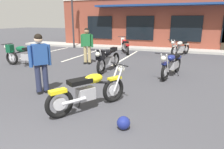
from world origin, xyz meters
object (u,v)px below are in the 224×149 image
motorcycle_silver_naked (125,46)px  motorcycle_green_cafe_racer (108,58)px  person_in_black_shirt (40,60)px  helmet_on_pavement (124,123)px  motorcycle_black_cruiser (22,54)px  person_in_shorts_foreground (87,44)px  motorcycle_red_sportbike (172,64)px  motorcycle_foreground_classic (90,90)px  motorcycle_blue_standard (180,48)px

motorcycle_silver_naked → motorcycle_green_cafe_racer: same height
person_in_black_shirt → helmet_on_pavement: (2.75, -1.09, -0.82)m
motorcycle_black_cruiser → motorcycle_silver_naked: same height
person_in_shorts_foreground → helmet_on_pavement: 6.25m
person_in_shorts_foreground → helmet_on_pavement: person_in_shorts_foreground is taller
motorcycle_red_sportbike → motorcycle_black_cruiser: size_ratio=0.99×
motorcycle_black_cruiser → person_in_shorts_foreground: person_in_shorts_foreground is taller
motorcycle_foreground_classic → motorcycle_silver_naked: size_ratio=0.97×
motorcycle_green_cafe_racer → helmet_on_pavement: (1.98, -4.17, -0.40)m
motorcycle_green_cafe_racer → person_in_shorts_foreground: bearing=145.4°
helmet_on_pavement → motorcycle_black_cruiser: bearing=147.8°
motorcycle_green_cafe_racer → person_in_black_shirt: person_in_black_shirt is taller
motorcycle_silver_naked → person_in_black_shirt: bearing=-90.6°
motorcycle_silver_naked → helmet_on_pavement: 9.20m
motorcycle_red_sportbike → person_in_black_shirt: 4.56m
motorcycle_red_sportbike → person_in_black_shirt: size_ratio=1.24×
person_in_shorts_foreground → helmet_on_pavement: size_ratio=6.44×
motorcycle_red_sportbike → motorcycle_blue_standard: same height
motorcycle_foreground_classic → motorcycle_green_cafe_racer: (-0.97, 3.57, 0.07)m
motorcycle_red_sportbike → motorcycle_blue_standard: 4.93m
person_in_black_shirt → helmet_on_pavement: 3.07m
motorcycle_black_cruiser → person_in_shorts_foreground: bearing=28.7°
motorcycle_foreground_classic → motorcycle_green_cafe_racer: bearing=105.2°
person_in_shorts_foreground → helmet_on_pavement: bearing=-56.5°
motorcycle_foreground_classic → helmet_on_pavement: bearing=-30.9°
motorcycle_foreground_classic → motorcycle_silver_naked: (-1.66, 8.19, 0.00)m
motorcycle_blue_standard → helmet_on_pavement: motorcycle_blue_standard is taller
motorcycle_silver_naked → person_in_black_shirt: (-0.08, -7.71, 0.49)m
motorcycle_black_cruiser → motorcycle_green_cafe_racer: bearing=5.8°
motorcycle_silver_naked → motorcycle_blue_standard: bearing=6.5°
motorcycle_black_cruiser → person_in_shorts_foreground: (2.56, 1.40, 0.42)m
motorcycle_blue_standard → person_in_shorts_foreground: person_in_shorts_foreground is taller
motorcycle_silver_naked → motorcycle_foreground_classic: bearing=-78.5°
motorcycle_black_cruiser → person_in_black_shirt: bearing=-39.7°
motorcycle_green_cafe_racer → motorcycle_silver_naked: bearing=98.5°
person_in_shorts_foreground → person_in_black_shirt: bearing=-80.7°
person_in_black_shirt → person_in_shorts_foreground: 4.13m
motorcycle_silver_naked → motorcycle_green_cafe_racer: 4.68m
motorcycle_red_sportbike → motorcycle_green_cafe_racer: 2.49m
motorcycle_red_sportbike → helmet_on_pavement: size_ratio=8.01×
motorcycle_black_cruiser → helmet_on_pavement: bearing=-32.2°
motorcycle_red_sportbike → person_in_shorts_foreground: (-3.93, 0.93, 0.49)m
motorcycle_silver_naked → motorcycle_green_cafe_racer: bearing=-81.5°
motorcycle_red_sportbike → motorcycle_blue_standard: (0.08, 4.93, 0.00)m
motorcycle_black_cruiser → motorcycle_blue_standard: 8.50m
motorcycle_foreground_classic → person_in_black_shirt: person_in_black_shirt is taller
motorcycle_green_cafe_racer → motorcycle_red_sportbike: bearing=1.6°
motorcycle_silver_naked → motorcycle_blue_standard: (3.26, 0.37, 0.00)m
motorcycle_foreground_classic → helmet_on_pavement: (1.01, -0.61, -0.33)m
motorcycle_green_cafe_racer → person_in_black_shirt: 3.20m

